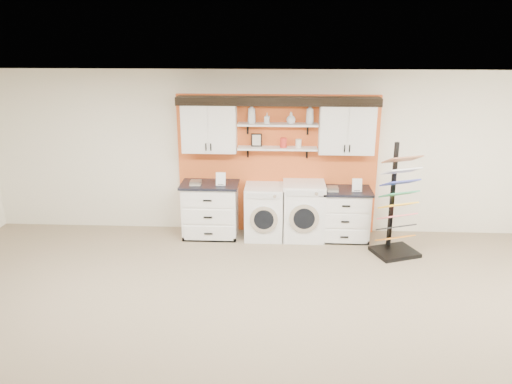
# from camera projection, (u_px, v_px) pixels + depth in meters

# --- Properties ---
(floor) EXTENTS (10.00, 10.00, 0.00)m
(floor) POSITION_uv_depth(u_px,v_px,m) (272.00, 374.00, 5.17)
(floor) COLOR #88785B
(floor) RESTS_ON ground
(ceiling) EXTENTS (10.00, 10.00, 0.00)m
(ceiling) POSITION_uv_depth(u_px,v_px,m) (275.00, 103.00, 4.31)
(ceiling) COLOR white
(ceiling) RESTS_ON wall_back
(wall_back) EXTENTS (10.00, 0.00, 10.00)m
(wall_back) POSITION_uv_depth(u_px,v_px,m) (277.00, 153.00, 8.54)
(wall_back) COLOR #EEE6CD
(wall_back) RESTS_ON floor
(accent_panel) EXTENTS (3.40, 0.07, 2.40)m
(accent_panel) POSITION_uv_depth(u_px,v_px,m) (277.00, 165.00, 8.57)
(accent_panel) COLOR #DD5D25
(accent_panel) RESTS_ON wall_back
(upper_cabinet_left) EXTENTS (0.90, 0.35, 0.84)m
(upper_cabinet_left) POSITION_uv_depth(u_px,v_px,m) (209.00, 127.00, 8.25)
(upper_cabinet_left) COLOR white
(upper_cabinet_left) RESTS_ON wall_back
(upper_cabinet_right) EXTENTS (0.90, 0.35, 0.84)m
(upper_cabinet_right) POSITION_uv_depth(u_px,v_px,m) (347.00, 128.00, 8.14)
(upper_cabinet_right) COLOR white
(upper_cabinet_right) RESTS_ON wall_back
(shelf_lower) EXTENTS (1.32, 0.28, 0.03)m
(shelf_lower) POSITION_uv_depth(u_px,v_px,m) (277.00, 148.00, 8.31)
(shelf_lower) COLOR white
(shelf_lower) RESTS_ON wall_back
(shelf_upper) EXTENTS (1.32, 0.28, 0.03)m
(shelf_upper) POSITION_uv_depth(u_px,v_px,m) (278.00, 124.00, 8.19)
(shelf_upper) COLOR white
(shelf_upper) RESTS_ON wall_back
(crown_molding) EXTENTS (3.30, 0.41, 0.13)m
(crown_molding) POSITION_uv_depth(u_px,v_px,m) (278.00, 100.00, 8.08)
(crown_molding) COLOR black
(crown_molding) RESTS_ON wall_back
(picture_frame) EXTENTS (0.18, 0.02, 0.22)m
(picture_frame) POSITION_uv_depth(u_px,v_px,m) (257.00, 140.00, 8.34)
(picture_frame) COLOR black
(picture_frame) RESTS_ON shelf_lower
(canister_red) EXTENTS (0.11, 0.11, 0.16)m
(canister_red) POSITION_uv_depth(u_px,v_px,m) (283.00, 143.00, 8.28)
(canister_red) COLOR red
(canister_red) RESTS_ON shelf_lower
(canister_cream) EXTENTS (0.10, 0.10, 0.14)m
(canister_cream) POSITION_uv_depth(u_px,v_px,m) (298.00, 143.00, 8.27)
(canister_cream) COLOR silver
(canister_cream) RESTS_ON shelf_lower
(base_cabinet_left) EXTENTS (0.97, 0.66, 0.95)m
(base_cabinet_left) POSITION_uv_depth(u_px,v_px,m) (210.00, 210.00, 8.54)
(base_cabinet_left) COLOR white
(base_cabinet_left) RESTS_ON floor
(base_cabinet_right) EXTENTS (0.90, 0.66, 0.88)m
(base_cabinet_right) POSITION_uv_depth(u_px,v_px,m) (343.00, 214.00, 8.44)
(base_cabinet_right) COLOR white
(base_cabinet_right) RESTS_ON floor
(washer) EXTENTS (0.66, 0.71, 0.92)m
(washer) POSITION_uv_depth(u_px,v_px,m) (265.00, 212.00, 8.50)
(washer) COLOR white
(washer) RESTS_ON floor
(dryer) EXTENTS (0.70, 0.71, 0.98)m
(dryer) POSITION_uv_depth(u_px,v_px,m) (303.00, 211.00, 8.46)
(dryer) COLOR white
(dryer) RESTS_ON floor
(sample_rack) EXTENTS (0.80, 0.74, 1.78)m
(sample_rack) POSITION_uv_depth(u_px,v_px,m) (396.00, 221.00, 7.82)
(sample_rack) COLOR black
(sample_rack) RESTS_ON floor
(soap_bottle_a) EXTENTS (0.18, 0.18, 0.34)m
(soap_bottle_a) POSITION_uv_depth(u_px,v_px,m) (252.00, 113.00, 8.15)
(soap_bottle_a) COLOR silver
(soap_bottle_a) RESTS_ON shelf_upper
(soap_bottle_b) EXTENTS (0.09, 0.09, 0.17)m
(soap_bottle_b) POSITION_uv_depth(u_px,v_px,m) (267.00, 118.00, 8.17)
(soap_bottle_b) COLOR silver
(soap_bottle_b) RESTS_ON shelf_upper
(soap_bottle_c) EXTENTS (0.19, 0.19, 0.19)m
(soap_bottle_c) POSITION_uv_depth(u_px,v_px,m) (291.00, 118.00, 8.15)
(soap_bottle_c) COLOR silver
(soap_bottle_c) RESTS_ON shelf_upper
(soap_bottle_d) EXTENTS (0.14, 0.14, 0.34)m
(soap_bottle_d) POSITION_uv_depth(u_px,v_px,m) (310.00, 114.00, 8.11)
(soap_bottle_d) COLOR silver
(soap_bottle_d) RESTS_ON shelf_upper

